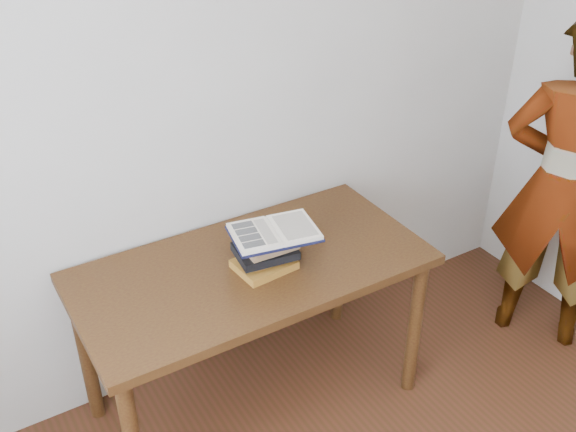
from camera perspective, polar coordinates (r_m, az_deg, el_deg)
desk at (r=2.70m, az=-3.04°, el=-5.80°), size 1.39×0.69×0.74m
book_stack at (r=2.59m, az=-1.86°, el=-2.98°), size 0.25×0.20×0.15m
open_book at (r=2.54m, az=-1.17°, el=-1.37°), size 0.36×0.28×0.03m
reader at (r=3.27m, az=22.42°, el=2.25°), size 0.67×0.71×1.63m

